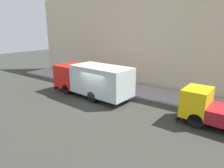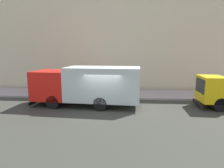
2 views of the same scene
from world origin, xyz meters
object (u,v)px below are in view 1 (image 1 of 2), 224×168
at_px(pedestrian_third, 80,73).
at_px(traffic_cone_orange, 87,80).
at_px(pedestrian_standing, 93,75).
at_px(pedestrian_walking, 112,75).
at_px(small_flatbed_truck, 216,110).
at_px(large_utility_truck, 92,79).

height_order(pedestrian_third, traffic_cone_orange, pedestrian_third).
bearing_deg(pedestrian_third, pedestrian_standing, -111.74).
bearing_deg(traffic_cone_orange, pedestrian_third, 72.44).
distance_m(pedestrian_standing, traffic_cone_orange, 0.97).
distance_m(pedestrian_walking, pedestrian_third, 3.88).
relative_size(pedestrian_standing, traffic_cone_orange, 2.78).
bearing_deg(small_flatbed_truck, pedestrian_standing, 79.73).
height_order(large_utility_truck, small_flatbed_truck, large_utility_truck).
bearing_deg(pedestrian_standing, pedestrian_third, 139.35).
relative_size(large_utility_truck, pedestrian_walking, 4.86).
relative_size(small_flatbed_truck, pedestrian_standing, 2.88).
height_order(small_flatbed_truck, pedestrian_standing, small_flatbed_truck).
bearing_deg(pedestrian_third, pedestrian_walking, -89.02).
xyz_separation_m(pedestrian_walking, pedestrian_third, (-1.03, 3.74, -0.06)).
relative_size(large_utility_truck, pedestrian_standing, 4.57).
bearing_deg(pedestrian_third, large_utility_truck, -139.27).
distance_m(large_utility_truck, small_flatbed_truck, 10.17).
bearing_deg(traffic_cone_orange, pedestrian_standing, -74.77).
bearing_deg(large_utility_truck, pedestrian_third, 58.93).
distance_m(large_utility_truck, pedestrian_walking, 4.37).
distance_m(small_flatbed_truck, pedestrian_standing, 12.86).
bearing_deg(traffic_cone_orange, large_utility_truck, -131.44).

